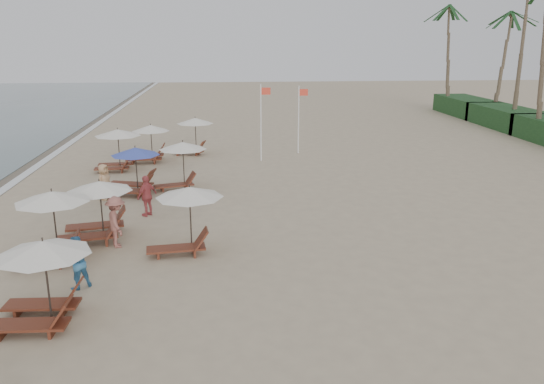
{
  "coord_description": "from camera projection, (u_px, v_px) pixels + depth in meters",
  "views": [
    {
      "loc": [
        -0.83,
        -12.34,
        6.87
      ],
      "look_at": [
        1.0,
        7.37,
        1.3
      ],
      "focal_mm": 35.96,
      "sensor_mm": 36.0,
      "label": 1
    }
  ],
  "objects": [
    {
      "name": "ground",
      "position": [
        260.0,
        321.0,
        13.76
      ],
      "size": [
        160.0,
        160.0,
        0.0
      ],
      "primitive_type": "plane",
      "color": "tan",
      "rests_on": "ground"
    },
    {
      "name": "lounger_station_1",
      "position": [
        38.0,
        282.0,
        13.36
      ],
      "size": [
        2.55,
        2.28,
        2.19
      ],
      "color": "maroon",
      "rests_on": "ground"
    },
    {
      "name": "lounger_station_2",
      "position": [
        49.0,
        223.0,
        17.19
      ],
      "size": [
        2.51,
        2.31,
        2.31
      ],
      "color": "maroon",
      "rests_on": "ground"
    },
    {
      "name": "lounger_station_3",
      "position": [
        94.0,
        211.0,
        19.21
      ],
      "size": [
        2.71,
        2.3,
        2.1
      ],
      "color": "maroon",
      "rests_on": "ground"
    },
    {
      "name": "lounger_station_4",
      "position": [
        131.0,
        172.0,
        24.94
      ],
      "size": [
        2.72,
        2.5,
        2.13
      ],
      "color": "maroon",
      "rests_on": "ground"
    },
    {
      "name": "lounger_station_5",
      "position": [
        115.0,
        147.0,
        29.23
      ],
      "size": [
        2.57,
        2.45,
        2.24
      ],
      "color": "maroon",
      "rests_on": "ground"
    },
    {
      "name": "lounger_station_6",
      "position": [
        147.0,
        144.0,
        31.49
      ],
      "size": [
        2.57,
        2.16,
        2.12
      ],
      "color": "maroon",
      "rests_on": "ground"
    },
    {
      "name": "inland_station_0",
      "position": [
        184.0,
        213.0,
        17.8
      ],
      "size": [
        2.67,
        2.24,
        2.22
      ],
      "color": "maroon",
      "rests_on": "ground"
    },
    {
      "name": "inland_station_1",
      "position": [
        179.0,
        159.0,
        25.55
      ],
      "size": [
        2.62,
        2.24,
        2.22
      ],
      "color": "maroon",
      "rests_on": "ground"
    },
    {
      "name": "inland_station_2",
      "position": [
        192.0,
        131.0,
        33.35
      ],
      "size": [
        2.65,
        2.24,
        2.22
      ],
      "color": "maroon",
      "rests_on": "ground"
    },
    {
      "name": "beachgoer_mid_a",
      "position": [
        76.0,
        262.0,
        15.39
      ],
      "size": [
        0.96,
        0.92,
        1.56
      ],
      "primitive_type": "imported",
      "rotation": [
        0.0,
        0.0,
        3.76
      ],
      "color": "teal",
      "rests_on": "ground"
    },
    {
      "name": "beachgoer_mid_b",
      "position": [
        116.0,
        222.0,
        18.47
      ],
      "size": [
        1.01,
        1.31,
        1.78
      ],
      "primitive_type": "imported",
      "rotation": [
        0.0,
        0.0,
        1.91
      ],
      "color": "#94564B",
      "rests_on": "ground"
    },
    {
      "name": "beachgoer_far_a",
      "position": [
        147.0,
        196.0,
        21.76
      ],
      "size": [
        0.94,
        1.01,
        1.66
      ],
      "primitive_type": "imported",
      "rotation": [
        0.0,
        0.0,
        4.01
      ],
      "color": "#B94A4C",
      "rests_on": "ground"
    },
    {
      "name": "beachgoer_far_b",
      "position": [
        104.0,
        182.0,
        24.03
      ],
      "size": [
        0.8,
        0.93,
        1.6
      ],
      "primitive_type": "imported",
      "rotation": [
        0.0,
        0.0,
        1.11
      ],
      "color": "tan",
      "rests_on": "ground"
    },
    {
      "name": "flag_pole_near",
      "position": [
        262.0,
        119.0,
        31.24
      ],
      "size": [
        0.59,
        0.08,
        4.43
      ],
      "color": "silver",
      "rests_on": "ground"
    },
    {
      "name": "flag_pole_far",
      "position": [
        299.0,
        116.0,
        33.45
      ],
      "size": [
        0.6,
        0.08,
        4.15
      ],
      "color": "silver",
      "rests_on": "ground"
    }
  ]
}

